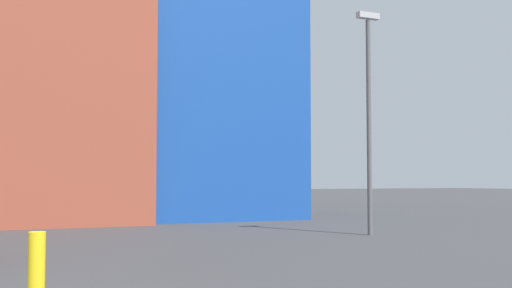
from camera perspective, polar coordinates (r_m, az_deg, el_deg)
name	(u,v)px	position (r m, az deg, el deg)	size (l,w,h in m)	color
bollard_yellow_1	(36,270)	(9.67, -19.24, -10.71)	(0.24, 0.24, 1.08)	yellow
street_lamp	(369,107)	(21.37, 10.17, 3.28)	(0.80, 0.24, 7.43)	#59595E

